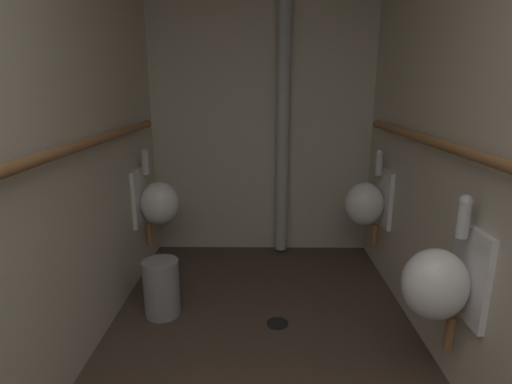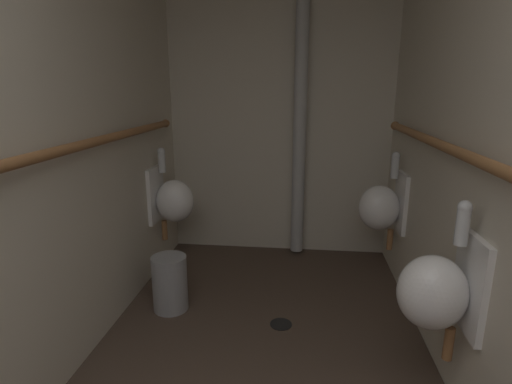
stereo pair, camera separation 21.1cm
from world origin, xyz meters
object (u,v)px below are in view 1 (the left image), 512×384
Objects in this scene: urinal_left_mid at (157,202)px; standpipe_back_wall at (283,99)px; urinal_right_far at (367,203)px; waste_bin at (162,288)px; urinal_right_mid at (440,282)px; floor_drain at (277,323)px.

urinal_left_mid is 1.33m from standpipe_back_wall.
standpipe_back_wall is at bearing 143.62° from urinal_right_far.
waste_bin is (-1.47, -0.60, -0.41)m from urinal_right_far.
urinal_right_mid is 1.10m from floor_drain.
waste_bin is at bearing -157.76° from urinal_right_far.
urinal_right_mid is 5.39× the size of floor_drain.
urinal_right_mid and urinal_right_far have the same top height.
standpipe_back_wall is 1.80m from floor_drain.
urinal_left_mid is at bearing 179.85° from urinal_right_far.
urinal_left_mid is 5.39× the size of floor_drain.
urinal_right_far is 2.00× the size of waste_bin.
floor_drain is (-0.71, -0.71, -0.60)m from urinal_right_far.
standpipe_back_wall is at bearing 109.80° from urinal_right_mid.
urinal_left_mid is 0.28× the size of standpipe_back_wall.
waste_bin reaches higher than floor_drain.
standpipe_back_wall is at bearing 86.25° from floor_drain.
standpipe_back_wall is (-0.63, 0.47, 0.77)m from urinal_right_far.
urinal_right_far is at bearing 44.87° from floor_drain.
urinal_right_far is 1.17m from floor_drain.
urinal_right_mid reaches higher than waste_bin.
urinal_left_mid and urinal_right_mid have the same top height.
urinal_right_mid is at bearing -90.00° from urinal_right_far.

